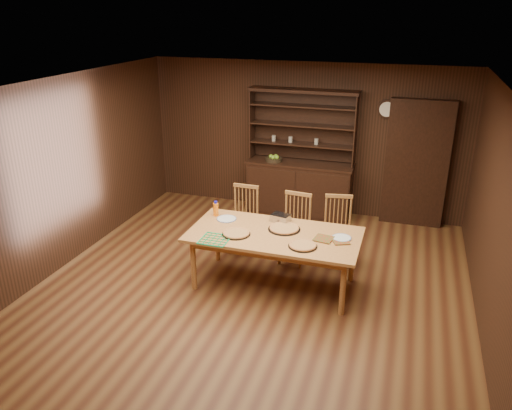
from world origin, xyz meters
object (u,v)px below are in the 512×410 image
(chair_center, at_px, (295,226))
(chair_right, at_px, (337,227))
(chair_left, at_px, (244,216))
(juice_bottle, at_px, (216,209))
(china_hutch, at_px, (300,181))
(dining_table, at_px, (274,238))

(chair_center, distance_m, chair_right, 0.60)
(chair_left, distance_m, chair_right, 1.39)
(juice_bottle, bearing_deg, chair_left, 69.63)
(chair_left, height_order, chair_center, chair_center)
(chair_left, distance_m, chair_center, 0.82)
(chair_left, bearing_deg, juice_bottle, -108.82)
(china_hutch, distance_m, juice_bottle, 2.32)
(china_hutch, height_order, chair_left, china_hutch)
(dining_table, distance_m, chair_right, 1.16)
(chair_right, bearing_deg, dining_table, -136.52)
(china_hutch, xyz_separation_m, chair_center, (0.34, -1.74, -0.06))
(chair_left, xyz_separation_m, juice_bottle, (-0.21, -0.57, 0.32))
(china_hutch, relative_size, juice_bottle, 10.29)
(dining_table, relative_size, juice_bottle, 10.33)
(chair_right, xyz_separation_m, juice_bottle, (-1.60, -0.62, 0.32))
(juice_bottle, bearing_deg, dining_table, -18.61)
(china_hutch, bearing_deg, juice_bottle, -107.25)
(china_hutch, relative_size, chair_left, 2.17)
(dining_table, distance_m, chair_left, 1.15)
(chair_center, xyz_separation_m, juice_bottle, (-1.02, -0.46, 0.31))
(chair_left, xyz_separation_m, chair_right, (1.39, 0.04, -0.01))
(chair_left, xyz_separation_m, chair_center, (0.81, -0.11, 0.01))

